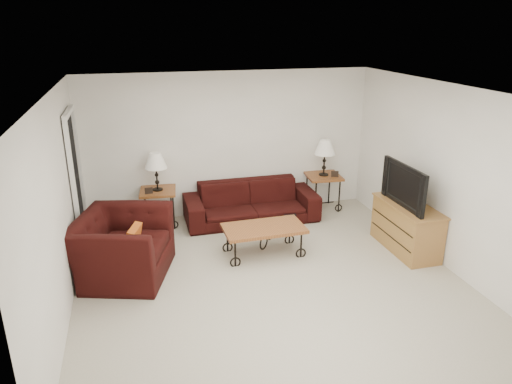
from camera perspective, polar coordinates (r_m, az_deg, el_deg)
The scene contains 20 objects.
ground at distance 6.46m, azimuth 1.62°, elevation -10.43°, with size 5.00×5.00×0.00m, color #BBB09F.
wall_back at distance 8.26m, azimuth -3.23°, elevation 5.73°, with size 5.00×0.02×2.50m, color white.
wall_front at distance 3.84m, azimuth 12.68°, elevation -12.22°, with size 5.00×0.02×2.50m, color white.
wall_left at distance 5.78m, azimuth -22.77°, elevation -2.10°, with size 0.02×5.00×2.50m, color white.
wall_right at distance 7.04m, azimuth 21.66°, elevation 1.82°, with size 0.02×5.00×2.50m, color white.
ceiling at distance 5.64m, azimuth 1.87°, elevation 12.11°, with size 5.00×5.00×0.00m, color white.
doorway at distance 7.40m, azimuth -20.84°, elevation 0.89°, with size 0.08×0.94×2.04m, color black.
sofa at distance 8.15m, azimuth -0.58°, elevation -1.23°, with size 2.27×0.89×0.66m, color black.
side_table_left at distance 8.11m, azimuth -11.60°, elevation -1.87°, with size 0.58×0.58×0.63m, color #945B25.
side_table_right at distance 8.73m, azimuth 8.04°, elevation 0.00°, with size 0.60×0.60×0.65m, color #945B25.
lamp_left at distance 7.90m, azimuth -11.91°, elevation 2.40°, with size 0.36×0.36×0.63m, color black, non-canonical shape.
lamp_right at distance 8.54m, azimuth 8.24°, elevation 4.11°, with size 0.37×0.37×0.65m, color black, non-canonical shape.
photo_frame_left at distance 7.83m, azimuth -12.80°, elevation 0.15°, with size 0.13×0.02×0.11m, color black.
photo_frame_right at distance 8.54m, azimuth 9.47°, elevation 2.16°, with size 0.13×0.02×0.11m, color black.
coffee_table at distance 7.00m, azimuth 0.95°, elevation -5.87°, with size 1.18×0.64×0.44m, color #945B25.
armchair at distance 6.61m, azimuth -15.82°, elevation -6.33°, with size 1.31×1.14×0.85m, color black.
throw_pillow at distance 6.52m, azimuth -14.58°, elevation -5.66°, with size 0.38×0.10×0.38m, color orange.
tv_stand at distance 7.44m, azimuth 17.65°, elevation -4.07°, with size 0.50×1.20×0.72m, color #9F653B.
television at distance 7.20m, azimuth 18.06°, elevation 0.81°, with size 1.08×0.14×0.62m, color black.
backpack at distance 8.00m, azimuth 3.85°, elevation -2.65°, with size 0.32×0.24×0.41m, color black.
Camera 1 is at (-1.61, -5.35, 3.25)m, focal length 33.21 mm.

